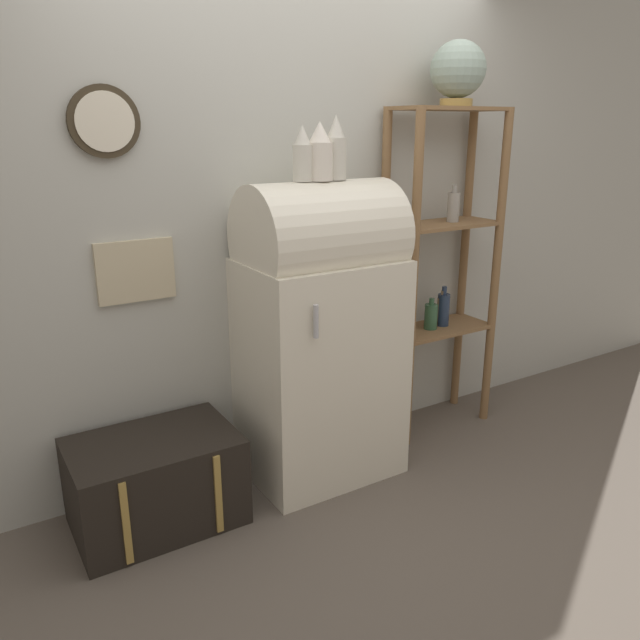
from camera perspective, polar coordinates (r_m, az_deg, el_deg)
ground_plane at (r=3.27m, az=2.62°, el=-15.38°), size 12.00×12.00×0.00m
wall_back at (r=3.26m, az=-2.89°, el=10.00°), size 7.00×0.09×2.70m
refrigerator at (r=3.14m, az=0.03°, el=-1.01°), size 0.75×0.59×1.52m
suitcase_trunk at (r=3.04m, az=-14.79°, el=-14.07°), size 0.74×0.50×0.42m
shelf_unit at (r=3.67m, az=11.03°, el=5.42°), size 0.68×0.32×1.86m
globe at (r=3.59m, az=12.50°, el=21.37°), size 0.29×0.29×0.33m
vase_left at (r=2.93m, az=-1.61°, el=14.82°), size 0.09×0.09×0.25m
vase_center at (r=2.97m, az=-0.02°, el=15.00°), size 0.12×0.12×0.27m
vase_right at (r=3.02m, az=1.46°, el=15.29°), size 0.10×0.10×0.30m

